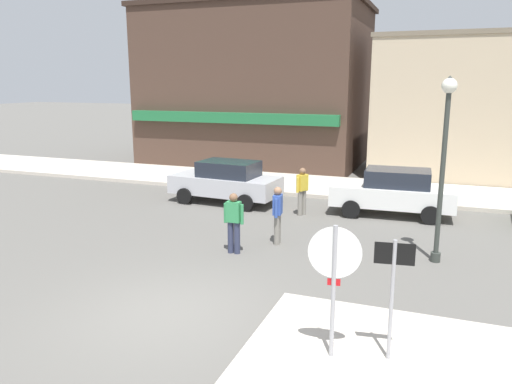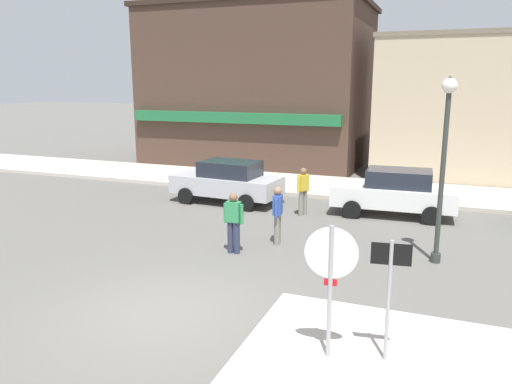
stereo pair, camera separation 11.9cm
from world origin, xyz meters
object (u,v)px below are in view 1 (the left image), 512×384
(parked_car_second, at_px, (393,191))
(pedestrian_kerb_side, at_px, (234,221))
(one_way_sign, at_px, (392,288))
(pedestrian_crossing_near, at_px, (302,190))
(parked_car_nearest, at_px, (226,181))
(stop_sign, at_px, (334,275))
(pedestrian_crossing_far, at_px, (278,213))
(lamp_post, at_px, (445,144))

(parked_car_second, distance_m, pedestrian_kerb_side, 6.46)
(one_way_sign, distance_m, pedestrian_kerb_side, 6.00)
(pedestrian_crossing_near, bearing_deg, parked_car_nearest, 166.63)
(stop_sign, distance_m, pedestrian_kerb_side, 5.60)
(pedestrian_crossing_far, height_order, pedestrian_kerb_side, same)
(stop_sign, xyz_separation_m, lamp_post, (1.45, 5.50, 1.44))
(one_way_sign, relative_size, pedestrian_crossing_near, 1.30)
(lamp_post, distance_m, parked_car_second, 4.98)
(parked_car_second, distance_m, pedestrian_crossing_near, 3.06)
(one_way_sign, relative_size, parked_car_second, 0.52)
(stop_sign, relative_size, parked_car_second, 0.56)
(stop_sign, distance_m, one_way_sign, 0.91)
(stop_sign, bearing_deg, lamp_post, 75.26)
(parked_car_second, bearing_deg, one_way_sign, -84.70)
(lamp_post, relative_size, parked_car_second, 1.12)
(parked_car_nearest, height_order, parked_car_second, same)
(parked_car_second, height_order, pedestrian_crossing_far, pedestrian_crossing_far)
(pedestrian_kerb_side, bearing_deg, parked_car_second, 57.27)
(pedestrian_crossing_near, relative_size, pedestrian_crossing_far, 1.00)
(one_way_sign, height_order, parked_car_nearest, one_way_sign)
(lamp_post, distance_m, pedestrian_crossing_far, 4.64)
(one_way_sign, xyz_separation_m, pedestrian_kerb_side, (-4.37, 4.08, -0.46))
(lamp_post, bearing_deg, pedestrian_crossing_near, 144.04)
(pedestrian_kerb_side, bearing_deg, stop_sign, -50.76)
(parked_car_nearest, xyz_separation_m, parked_car_second, (5.96, 0.36, 0.00))
(stop_sign, distance_m, pedestrian_crossing_far, 6.11)
(parked_car_second, bearing_deg, lamp_post, -70.86)
(parked_car_nearest, bearing_deg, pedestrian_crossing_near, -13.37)
(parked_car_nearest, relative_size, pedestrian_kerb_side, 2.56)
(one_way_sign, relative_size, parked_car_nearest, 0.51)
(parked_car_second, bearing_deg, parked_car_nearest, -176.51)
(pedestrian_kerb_side, bearing_deg, pedestrian_crossing_far, 54.14)
(parked_car_nearest, xyz_separation_m, pedestrian_crossing_far, (3.29, -3.93, 0.06))
(parked_car_nearest, xyz_separation_m, pedestrian_crossing_near, (3.10, -0.74, 0.06))
(lamp_post, xyz_separation_m, parked_car_second, (-1.47, 4.24, -2.15))
(lamp_post, bearing_deg, one_way_sign, -96.39)
(lamp_post, bearing_deg, pedestrian_kerb_side, -166.52)
(parked_car_nearest, bearing_deg, lamp_post, -27.55)
(parked_car_second, bearing_deg, stop_sign, -89.85)
(one_way_sign, distance_m, pedestrian_crossing_near, 9.21)
(stop_sign, bearing_deg, parked_car_nearest, 122.56)
(parked_car_nearest, relative_size, parked_car_second, 1.01)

